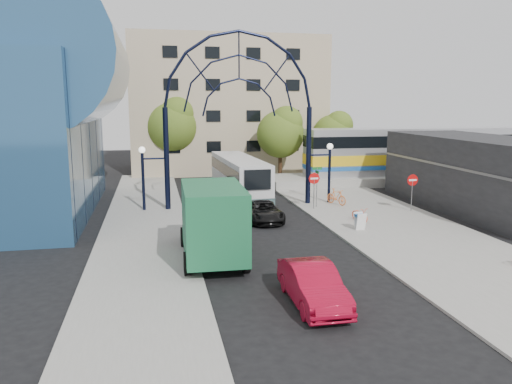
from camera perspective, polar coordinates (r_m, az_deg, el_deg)
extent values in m
plane|color=black|center=(22.10, 4.43, -9.17)|extent=(120.00, 120.00, 0.00)
cube|color=gray|center=(28.66, 17.77, -4.97)|extent=(8.00, 56.00, 0.12)
cube|color=gray|center=(27.02, -12.66, -5.64)|extent=(5.00, 50.00, 0.12)
cylinder|color=black|center=(34.24, -10.18, 3.65)|extent=(0.36, 0.36, 7.00)
cylinder|color=black|center=(35.91, 6.02, 4.05)|extent=(0.36, 0.36, 7.00)
cylinder|color=black|center=(34.44, -12.76, 1.07)|extent=(0.20, 0.20, 4.00)
cylinder|color=black|center=(36.61, 8.36, 1.75)|extent=(0.20, 0.20, 4.00)
sphere|color=white|center=(34.17, -12.91, 4.72)|extent=(0.44, 0.44, 0.44)
sphere|color=white|center=(36.36, 8.45, 5.18)|extent=(0.44, 0.44, 0.44)
cylinder|color=slate|center=(34.29, 6.64, -0.11)|extent=(0.06, 0.06, 2.20)
cylinder|color=red|center=(34.13, 6.67, 1.55)|extent=(0.80, 0.04, 0.80)
cube|color=white|center=(34.10, 6.69, 1.54)|extent=(0.55, 0.02, 0.12)
cylinder|color=slate|center=(34.96, 17.38, -0.31)|extent=(0.06, 0.06, 2.20)
cylinder|color=red|center=(34.80, 17.46, 1.31)|extent=(0.76, 0.04, 0.76)
cube|color=white|center=(34.77, 17.49, 1.30)|extent=(0.55, 0.02, 0.12)
cylinder|color=slate|center=(34.92, 6.96, 0.58)|extent=(0.05, 0.05, 2.80)
cube|color=#146626|center=(34.73, 7.01, 2.69)|extent=(0.70, 0.03, 0.18)
cube|color=#146626|center=(34.76, 7.00, 2.28)|extent=(0.03, 0.70, 0.18)
cube|color=white|center=(29.03, 11.95, -3.36)|extent=(0.55, 0.26, 0.99)
cube|color=white|center=(29.34, 11.68, -3.21)|extent=(0.55, 0.26, 0.99)
cube|color=#1E59A5|center=(29.11, 11.83, -2.65)|extent=(0.55, 0.42, 0.14)
cylinder|color=#275079|center=(35.65, -22.22, 13.79)|extent=(9.00, 16.00, 9.00)
cube|color=black|center=(37.44, 24.20, 1.91)|extent=(6.00, 16.00, 5.00)
cube|color=tan|center=(55.57, -3.58, 9.87)|extent=(20.00, 12.00, 14.00)
cube|color=gray|center=(49.81, 19.76, 1.63)|extent=(32.00, 5.00, 0.80)
cube|color=#B7B7BC|center=(49.53, 19.93, 4.49)|extent=(25.00, 3.00, 4.20)
cube|color=gold|center=(49.59, 19.89, 3.80)|extent=(25.10, 3.05, 0.90)
cube|color=black|center=(49.45, 20.00, 5.64)|extent=(25.05, 3.05, 1.00)
cube|color=#1E59A5|center=(49.66, 19.84, 3.00)|extent=(25.10, 3.05, 0.35)
cylinder|color=#382314|center=(47.90, 2.77, 2.94)|extent=(0.36, 0.36, 2.52)
sphere|color=#355E18|center=(47.61, 2.80, 6.62)|extent=(4.48, 4.48, 4.48)
sphere|color=#355E18|center=(47.39, 3.50, 7.95)|extent=(3.08, 3.08, 3.08)
cylinder|color=#382314|center=(50.40, -9.48, 3.38)|extent=(0.36, 0.36, 2.88)
sphere|color=#355E18|center=(50.11, -9.60, 7.38)|extent=(5.12, 5.12, 5.12)
sphere|color=#355E18|center=(49.78, -9.05, 8.85)|extent=(3.52, 3.52, 3.52)
cylinder|color=#382314|center=(51.60, 8.69, 3.26)|extent=(0.36, 0.36, 2.34)
sphere|color=#355E18|center=(51.33, 8.78, 6.42)|extent=(4.16, 4.16, 4.16)
sphere|color=#355E18|center=(51.17, 9.46, 7.56)|extent=(2.86, 2.86, 2.86)
cube|color=silver|center=(38.89, -1.92, 1.88)|extent=(3.03, 11.21, 2.80)
cube|color=#50ABB4|center=(39.08, -1.91, 0.20)|extent=(3.06, 11.21, 0.68)
cube|color=black|center=(38.81, -1.93, 2.73)|extent=(3.06, 10.99, 0.87)
cube|color=black|center=(33.42, 0.19, 1.43)|extent=(1.83, 0.23, 1.35)
cube|color=black|center=(44.25, -3.49, 2.70)|extent=(2.32, 0.29, 1.54)
cylinder|color=black|center=(42.18, -4.53, 0.83)|extent=(0.32, 0.94, 0.93)
cylinder|color=black|center=(42.66, -1.35, 0.96)|extent=(0.32, 0.94, 0.93)
cylinder|color=black|center=(34.90, -2.35, -1.13)|extent=(0.32, 0.94, 0.93)
cylinder|color=black|center=(35.47, 1.44, -0.94)|extent=(0.32, 0.94, 0.93)
cube|color=black|center=(26.01, -5.55, -3.42)|extent=(2.61, 2.71, 2.43)
cube|color=black|center=(27.19, -5.79, -1.75)|extent=(2.21, 0.17, 1.10)
cube|color=#19603A|center=(22.60, -4.89, -3.20)|extent=(2.78, 5.14, 3.09)
cylinder|color=black|center=(25.80, -8.28, -5.17)|extent=(0.31, 1.07, 1.06)
cylinder|color=black|center=(25.99, -2.66, -4.95)|extent=(0.31, 1.07, 1.06)
cylinder|color=black|center=(21.67, -7.87, -8.16)|extent=(0.31, 1.07, 1.06)
cylinder|color=black|center=(21.91, -1.16, -7.86)|extent=(0.31, 1.07, 1.06)
imported|color=black|center=(31.15, 0.87, -2.22)|extent=(2.11, 4.47, 1.23)
imported|color=maroon|center=(18.66, 6.51, -10.46)|extent=(1.60, 4.60, 1.51)
imported|color=#FB5432|center=(31.34, 11.78, -2.50)|extent=(0.88, 1.69, 0.85)
imported|color=orange|center=(36.04, 9.17, -0.54)|extent=(1.26, 1.91, 1.12)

